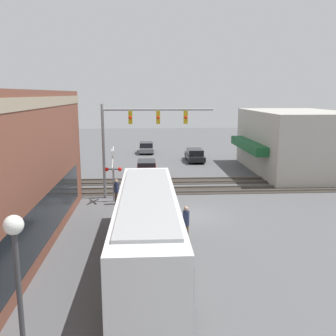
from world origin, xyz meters
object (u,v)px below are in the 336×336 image
Objects in this scene: city_bus at (147,224)px; pedestrian_near_bus at (186,223)px; crossing_signal at (113,169)px; streetlamp at (20,299)px; pedestrian_at_crossing at (117,192)px; parked_car_black at (195,155)px; parked_car_red at (147,168)px; parked_car_grey at (146,148)px.

city_bus reaches higher than pedestrian_near_bus.
streetlamp is (-17.69, 0.58, 0.61)m from crossing_signal.
pedestrian_at_crossing is (9.13, 2.06, -0.89)m from city_bus.
parked_car_black is 2.79× the size of pedestrian_at_crossing.
parked_car_red is at bearing 7.00° from pedestrian_near_bus.
city_bus is 2.88× the size of parked_car_grey.
parked_car_black reaches higher than parked_car_grey.
pedestrian_near_bus is 1.07× the size of pedestrian_at_crossing.
streetlamp is 17.14m from pedestrian_at_crossing.
streetlamp reaches higher than parked_car_grey.
pedestrian_at_crossing is (-9.23, 2.06, 0.23)m from parked_car_red.
streetlamp is 34.32m from parked_car_black.
pedestrian_near_bus is at bearing -173.00° from parked_car_red.
parked_car_grey is (31.70, -0.00, -1.12)m from city_bus.
parked_car_black is (25.36, -5.40, -1.11)m from city_bus.
crossing_signal is 17.42m from parked_car_black.
streetlamp is 1.01× the size of parked_car_black.
city_bus is 6.73× the size of pedestrian_near_bus.
city_bus is at bearing -20.12° from streetlamp.
crossing_signal is at bearing 153.64° from parked_car_black.
city_bus is at bearing -166.82° from crossing_signal.
parked_car_black is at bearing -8.47° from pedestrian_near_bus.
city_bus is 18.39m from parked_car_red.
streetlamp is 2.63× the size of pedestrian_near_bus.
city_bus is 2.65× the size of parked_car_red.
parked_car_grey is 22.66m from pedestrian_at_crossing.
pedestrian_near_bus is at bearing 171.53° from parked_car_black.
parked_car_red is at bearing 180.00° from parked_car_grey.
city_bus is at bearing 139.67° from pedestrian_near_bus.
city_bus is 7.21× the size of pedestrian_at_crossing.
parked_car_red is 16.16m from pedestrian_near_bus.
crossing_signal is 1.59m from pedestrian_at_crossing.
crossing_signal is 22.06m from parked_car_grey.
city_bus reaches higher than parked_car_red.
crossing_signal is 0.78× the size of streetlamp.
parked_car_black is (15.54, -7.70, -1.64)m from crossing_signal.
city_bus reaches higher than parked_car_black.
parked_car_grey is at bearing -4.17° from streetlamp.
pedestrian_near_bus is (-7.50, -4.27, -1.34)m from crossing_signal.
parked_car_red is at bearing -0.00° from city_bus.
crossing_signal is at bearing 29.65° from pedestrian_near_bus.
crossing_signal is at bearing -1.88° from streetlamp.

